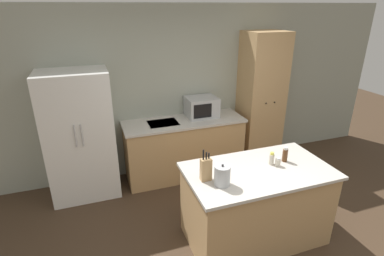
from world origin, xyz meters
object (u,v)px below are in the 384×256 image
Objects in this scene: pantry_cabinet at (261,101)px; spice_bottle_amber_oil at (285,155)px; microwave at (202,107)px; spice_bottle_short_red at (278,162)px; kettle at (222,176)px; knife_block at (206,169)px; spice_bottle_tall_dark at (272,159)px; refrigerator at (80,136)px.

spice_bottle_amber_oil is (-0.64, -1.60, -0.11)m from pantry_cabinet.
pantry_cabinet is 1.03m from microwave.
kettle is (-0.74, -0.14, 0.06)m from spice_bottle_short_red.
microwave is at bearing 177.01° from pantry_cabinet.
knife_block is 0.18m from kettle.
kettle reaches higher than spice_bottle_short_red.
kettle is (0.12, -0.13, -0.02)m from knife_block.
spice_bottle_tall_dark is (-0.83, -1.61, -0.12)m from pantry_cabinet.
knife_block is (-0.62, -1.72, -0.05)m from microwave.
refrigerator is 3.77× the size of microwave.
spice_bottle_amber_oil is at bearing 4.12° from knife_block.
spice_bottle_amber_oil is at bearing 3.84° from spice_bottle_tall_dark.
knife_block is (1.21, -1.62, 0.14)m from refrigerator.
spice_bottle_short_red is 0.16m from spice_bottle_amber_oil.
kettle is at bearing -169.46° from spice_bottle_short_red.
refrigerator is 0.81× the size of pantry_cabinet.
knife_block is 3.51× the size of spice_bottle_short_red.
refrigerator is 7.78× the size of kettle.
spice_bottle_amber_oil is at bearing -35.09° from refrigerator.
pantry_cabinet is 22.22× the size of spice_bottle_short_red.
spice_bottle_amber_oil is 0.90m from kettle.
kettle is at bearing -166.80° from spice_bottle_amber_oil.
spice_bottle_short_red is (0.86, 0.00, -0.08)m from knife_block.
spice_bottle_short_red is 0.43× the size of kettle.
pantry_cabinet is at bearing 0.97° from refrigerator.
kettle is (-1.52, -1.81, -0.09)m from pantry_cabinet.
spice_bottle_short_red is 0.56× the size of spice_bottle_amber_oil.
spice_bottle_tall_dark is 0.83× the size of spice_bottle_amber_oil.
refrigerator is at bearing 142.30° from spice_bottle_tall_dark.
microwave reaches higher than spice_bottle_short_red.
refrigerator is at bearing 144.91° from spice_bottle_amber_oil.
knife_block is at bearing -179.75° from spice_bottle_short_red.
spice_bottle_tall_dark is at bearing -117.24° from pantry_cabinet.
pantry_cabinet is 12.38× the size of spice_bottle_amber_oil.
kettle is at bearing -104.97° from microwave.
spice_bottle_short_red is (2.07, -1.62, 0.06)m from refrigerator.
spice_bottle_tall_dark is (0.20, -1.66, -0.11)m from microwave.
refrigerator is 10.09× the size of spice_bottle_amber_oil.
kettle is (-0.69, -0.19, 0.03)m from spice_bottle_tall_dark.
knife_block reaches higher than spice_bottle_tall_dark.
microwave is 1.70m from spice_bottle_amber_oil.
microwave is (1.83, 0.10, 0.19)m from refrigerator.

